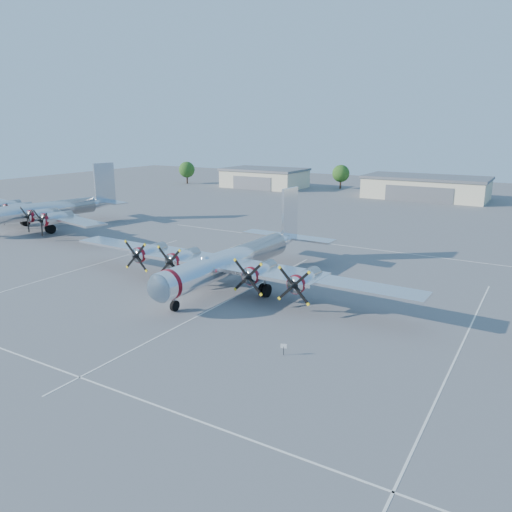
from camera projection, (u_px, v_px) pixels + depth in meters
The scene contains 9 objects.
ground at pixel (246, 291), 53.04m from camera, with size 260.00×260.00×0.00m, color #545457.
parking_lines at pixel (237, 295), 51.58m from camera, with size 60.00×50.08×0.01m.
hangar_west at pixel (264, 178), 142.78m from camera, with size 22.60×14.60×5.40m.
hangar_center at pixel (426, 187), 120.43m from camera, with size 28.60×14.60×5.40m.
tree_far_west at pixel (187, 170), 151.53m from camera, with size 4.80×4.80×6.64m.
tree_west at pixel (341, 174), 139.14m from camera, with size 4.80×4.80×6.64m.
main_bomber_b29 at pixel (235, 284), 55.39m from camera, with size 42.57×29.12×9.41m, color white, non-canonical shape.
bomber_west at pixel (48, 228), 85.80m from camera, with size 39.60×28.04×10.46m, color silver, non-canonical shape.
info_placard at pixel (284, 347), 37.98m from camera, with size 0.46×0.20×0.92m.
Camera 1 is at (26.74, -42.72, 16.95)m, focal length 35.00 mm.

